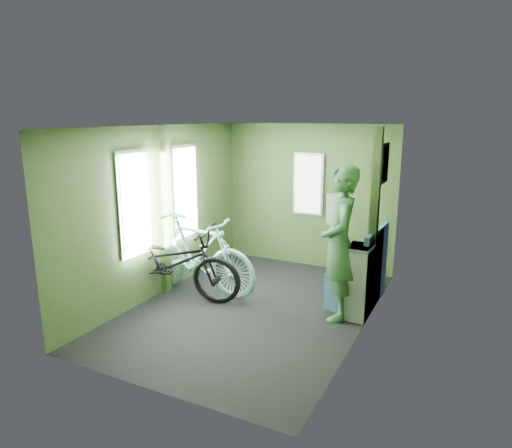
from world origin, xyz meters
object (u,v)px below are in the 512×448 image
at_px(passenger, 339,243).
at_px(waste_box, 358,282).
at_px(bench_seat, 358,280).
at_px(bicycle_black, 172,299).
at_px(bicycle_mint, 198,292).

xyz_separation_m(passenger, waste_box, (0.23, 0.10, -0.48)).
bearing_deg(bench_seat, bicycle_black, -152.40).
height_order(waste_box, bench_seat, bench_seat).
bearing_deg(bicycle_mint, bench_seat, -70.41).
relative_size(passenger, waste_box, 2.05).
height_order(bicycle_black, passenger, passenger).
xyz_separation_m(passenger, bench_seat, (0.12, 0.58, -0.63)).
bearing_deg(waste_box, bicycle_mint, -175.22).
height_order(bicycle_mint, passenger, passenger).
distance_m(bicycle_black, bench_seat, 2.51).
distance_m(bicycle_mint, passenger, 2.19).
relative_size(bicycle_mint, passenger, 0.99).
relative_size(bicycle_black, bicycle_mint, 1.05).
bearing_deg(bicycle_black, bench_seat, -76.69).
distance_m(bicycle_black, bicycle_mint, 0.41).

